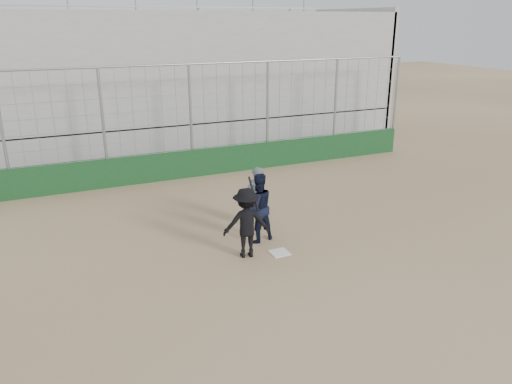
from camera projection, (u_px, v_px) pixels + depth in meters
name	position (u px, v px, depth m)	size (l,w,h in m)	color
ground	(279.00, 253.00, 12.26)	(90.00, 90.00, 0.00)	olive
home_plate	(279.00, 253.00, 12.26)	(0.44, 0.44, 0.02)	white
backstop	(192.00, 151.00, 17.98)	(18.10, 0.25, 4.04)	#123B1A
bleachers	(156.00, 81.00, 21.60)	(20.25, 6.70, 6.98)	#979797
batter_at_plate	(246.00, 223.00, 11.86)	(1.23, 0.87, 1.88)	black
catcher_crouched	(258.00, 219.00, 12.73)	(1.01, 0.86, 1.22)	black
umpire	(257.00, 200.00, 13.62)	(0.62, 0.41, 1.54)	#49525C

